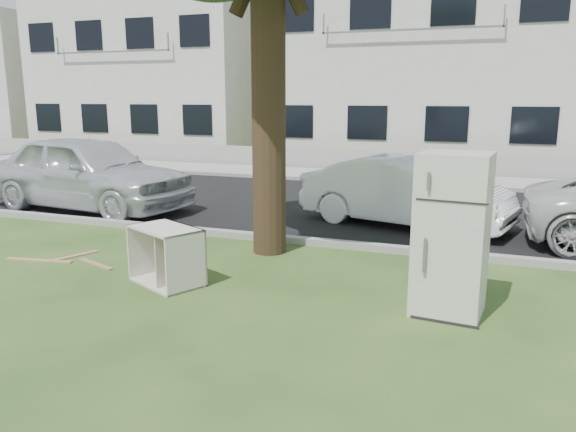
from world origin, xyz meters
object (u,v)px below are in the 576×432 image
(car_left, at_px, (88,172))
(car_center, at_px, (405,192))
(cabinet, at_px, (166,255))
(fridge, at_px, (452,235))

(car_left, bearing_deg, car_center, -76.64)
(cabinet, height_order, car_left, car_left)
(car_center, bearing_deg, car_left, 110.91)
(fridge, bearing_deg, cabinet, -170.70)
(cabinet, bearing_deg, fridge, 29.82)
(car_left, bearing_deg, fridge, -107.14)
(cabinet, relative_size, car_left, 0.20)
(car_center, distance_m, car_left, 7.05)
(fridge, bearing_deg, car_left, 161.77)
(car_center, relative_size, car_left, 0.82)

